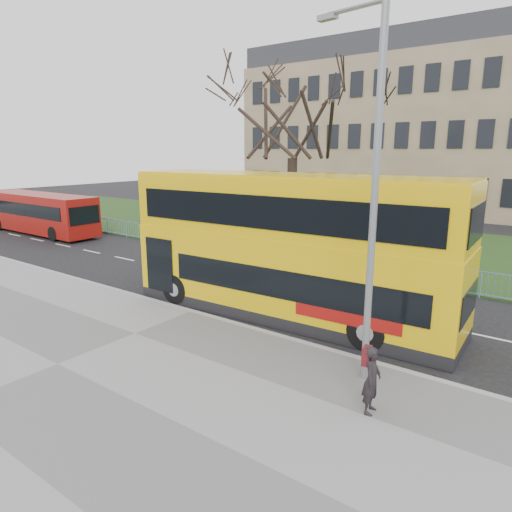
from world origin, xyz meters
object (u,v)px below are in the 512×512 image
at_px(yellow_bus, 288,243).
at_px(red_bus, 40,213).
at_px(street_lamp, 371,186).
at_px(pedestrian, 372,380).

distance_m(yellow_bus, red_bus, 23.16).
relative_size(yellow_bus, street_lamp, 1.34).
relative_size(red_bus, pedestrian, 6.83).
height_order(pedestrian, street_lamp, street_lamp).
bearing_deg(red_bus, street_lamp, -13.73).
height_order(yellow_bus, street_lamp, street_lamp).
relative_size(pedestrian, street_lamp, 0.18).
height_order(yellow_bus, pedestrian, yellow_bus).
relative_size(red_bus, street_lamp, 1.20).
distance_m(yellow_bus, street_lamp, 5.50).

